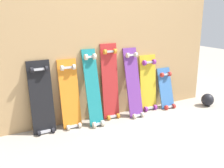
{
  "coord_description": "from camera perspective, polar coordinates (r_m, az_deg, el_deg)",
  "views": [
    {
      "loc": [
        -1.39,
        -2.67,
        1.25
      ],
      "look_at": [
        0.0,
        -0.07,
        0.43
      ],
      "focal_mm": 42.47,
      "sensor_mm": 36.0,
      "label": 1
    }
  ],
  "objects": [
    {
      "name": "ground_plane",
      "position": [
        3.26,
        -0.58,
        -7.0
      ],
      "size": [
        12.0,
        12.0,
        0.0
      ],
      "primitive_type": "plane",
      "color": "#A89E8E"
    },
    {
      "name": "plywood_wall_panel",
      "position": [
        3.11,
        -1.22,
        6.77
      ],
      "size": [
        2.95,
        0.04,
        1.55
      ],
      "primitive_type": "cube",
      "color": "tan",
      "rests_on": "ground"
    },
    {
      "name": "skateboard_black",
      "position": [
        2.85,
        -14.87,
        -3.47
      ],
      "size": [
        0.24,
        0.19,
        0.83
      ],
      "color": "black",
      "rests_on": "ground"
    },
    {
      "name": "skateboard_orange",
      "position": [
        2.93,
        -9.03,
        -2.78
      ],
      "size": [
        0.21,
        0.21,
        0.82
      ],
      "color": "orange",
      "rests_on": "ground"
    },
    {
      "name": "skateboard_teal",
      "position": [
        2.96,
        -4.08,
        -1.44
      ],
      "size": [
        0.16,
        0.29,
        0.91
      ],
      "color": "#197A7F",
      "rests_on": "ground"
    },
    {
      "name": "skateboard_red",
      "position": [
        3.12,
        -0.39,
        -0.1
      ],
      "size": [
        0.21,
        0.17,
        0.95
      ],
      "color": "#B22626",
      "rests_on": "ground"
    },
    {
      "name": "skateboard_purple",
      "position": [
        3.21,
        4.65,
        -0.31
      ],
      "size": [
        0.18,
        0.28,
        0.89
      ],
      "color": "#6B338C",
      "rests_on": "ground"
    },
    {
      "name": "skateboard_yellow",
      "position": [
        3.43,
        7.8,
        -0.27
      ],
      "size": [
        0.24,
        0.16,
        0.77
      ],
      "color": "gold",
      "rests_on": "ground"
    },
    {
      "name": "skateboard_blue",
      "position": [
        3.58,
        11.6,
        -1.42
      ],
      "size": [
        0.2,
        0.23,
        0.59
      ],
      "color": "#386BAD",
      "rests_on": "ground"
    },
    {
      "name": "rubber_ball",
      "position": [
        3.82,
        19.88,
        -3.2
      ],
      "size": [
        0.17,
        0.17,
        0.17
      ],
      "primitive_type": "sphere",
      "color": "black",
      "rests_on": "ground"
    }
  ]
}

